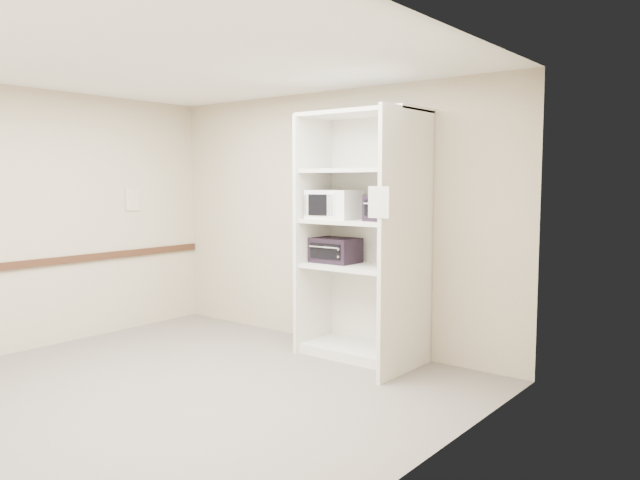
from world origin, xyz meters
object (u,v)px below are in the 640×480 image
Objects in this scene: shelving_unit at (366,245)px; toaster_oven_upper at (391,208)px; microwave at (334,204)px; toaster_oven_lower at (336,250)px.

shelving_unit is 5.64× the size of toaster_oven_upper.
shelving_unit is 5.02× the size of microwave.
shelving_unit is at bearing 2.68° from microwave.
microwave is 0.47m from toaster_oven_lower.
shelving_unit is 0.47m from toaster_oven_upper.
toaster_oven_lower is (-0.68, 0.05, -0.45)m from toaster_oven_upper.
microwave is 0.66m from toaster_oven_upper.
shelving_unit reaches higher than microwave.
shelving_unit is at bearing -3.54° from toaster_oven_lower.
toaster_oven_lower is at bearing 108.20° from microwave.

